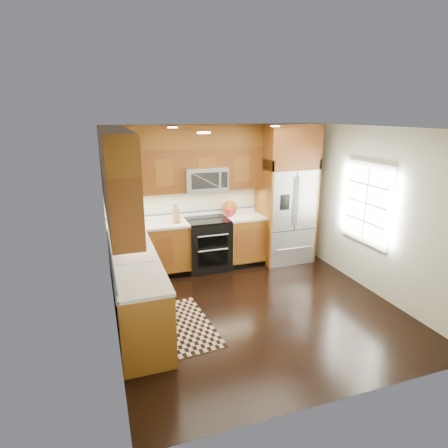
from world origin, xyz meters
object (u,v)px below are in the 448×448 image
object	(u,v)px
knife_block	(176,215)
refrigerator	(286,194)
utensil_crock	(229,211)
rug	(179,326)

from	to	relation	value
knife_block	refrigerator	bearing A→B (deg)	-1.61
knife_block	utensil_crock	distance (m)	1.01
refrigerator	knife_block	bearing A→B (deg)	178.39
rug	knife_block	xyz separation A→B (m)	(0.38, 1.82, 1.06)
refrigerator	knife_block	size ratio (longest dim) A/B	8.15
rug	refrigerator	bearing A→B (deg)	30.58
refrigerator	rug	distance (m)	3.32
utensil_crock	refrigerator	bearing A→B (deg)	-5.24
utensil_crock	knife_block	bearing A→B (deg)	-177.63
refrigerator	rug	xyz separation A→B (m)	(-2.50, -1.76, -1.30)
refrigerator	knife_block	xyz separation A→B (m)	(-2.12, 0.06, -0.23)
rug	utensil_crock	xyz separation A→B (m)	(1.39, 1.87, 1.05)
knife_block	rug	bearing A→B (deg)	-101.67
refrigerator	utensil_crock	bearing A→B (deg)	174.76
refrigerator	utensil_crock	size ratio (longest dim) A/B	8.05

